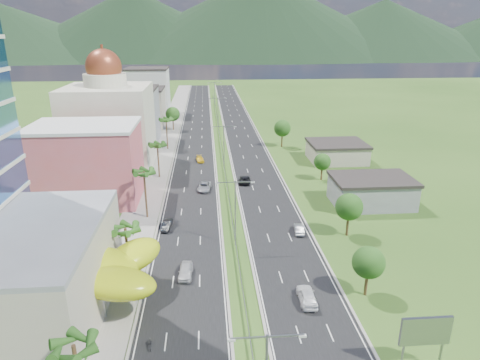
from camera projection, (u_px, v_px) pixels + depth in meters
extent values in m
plane|color=#2D5119|center=(240.00, 279.00, 59.55)|extent=(500.00, 500.00, 0.00)
cube|color=black|center=(197.00, 133.00, 143.58)|extent=(11.00, 260.00, 0.04)
cube|color=black|center=(241.00, 132.00, 144.71)|extent=(11.00, 260.00, 0.04)
cube|color=gray|center=(168.00, 133.00, 142.84)|extent=(7.00, 260.00, 0.12)
cube|color=gray|center=(221.00, 144.00, 127.02)|extent=(0.08, 216.00, 0.28)
cube|color=gray|center=(213.00, 95.00, 223.00)|extent=(0.10, 0.12, 0.70)
cube|color=gray|center=(248.00, 338.00, 32.35)|extent=(2.88, 0.12, 0.12)
cube|color=gray|center=(286.00, 336.00, 32.56)|extent=(2.88, 0.12, 0.12)
cube|color=silver|center=(231.00, 340.00, 32.28)|extent=(0.60, 0.25, 0.18)
cube|color=silver|center=(302.00, 336.00, 32.69)|extent=(0.60, 0.25, 0.18)
cylinder|color=gray|center=(235.00, 214.00, 67.12)|extent=(0.20, 0.20, 11.00)
cube|color=gray|center=(226.00, 182.00, 65.25)|extent=(2.88, 0.12, 0.12)
cube|color=gray|center=(245.00, 182.00, 65.47)|extent=(2.88, 0.12, 0.12)
cube|color=silver|center=(217.00, 183.00, 65.18)|extent=(0.60, 0.25, 0.18)
cube|color=silver|center=(253.00, 182.00, 65.60)|extent=(0.60, 0.25, 0.18)
cylinder|color=gray|center=(224.00, 148.00, 104.72)|extent=(0.20, 0.20, 11.00)
cube|color=gray|center=(218.00, 127.00, 102.85)|extent=(2.88, 0.12, 0.12)
cube|color=gray|center=(230.00, 126.00, 103.07)|extent=(2.88, 0.12, 0.12)
cube|color=silver|center=(212.00, 127.00, 102.79)|extent=(0.60, 0.25, 0.18)
cube|color=silver|center=(235.00, 127.00, 103.20)|extent=(0.60, 0.25, 0.18)
cylinder|color=gray|center=(218.00, 114.00, 147.02)|extent=(0.20, 0.20, 11.00)
cube|color=gray|center=(214.00, 98.00, 145.15)|extent=(2.88, 0.12, 0.12)
cube|color=gray|center=(222.00, 98.00, 145.37)|extent=(2.88, 0.12, 0.12)
cube|color=silver|center=(210.00, 99.00, 145.09)|extent=(0.60, 0.25, 0.18)
cube|color=silver|center=(226.00, 98.00, 145.50)|extent=(0.60, 0.25, 0.18)
cylinder|color=gray|center=(215.00, 95.00, 189.32)|extent=(0.20, 0.20, 11.00)
cube|color=gray|center=(211.00, 83.00, 187.45)|extent=(2.88, 0.12, 0.12)
cube|color=gray|center=(218.00, 83.00, 187.67)|extent=(2.88, 0.12, 0.12)
cube|color=silver|center=(208.00, 83.00, 187.39)|extent=(0.60, 0.25, 0.18)
cube|color=silver|center=(221.00, 83.00, 187.80)|extent=(0.60, 0.25, 0.18)
cylinder|color=gray|center=(57.00, 282.00, 55.19)|extent=(0.50, 0.50, 4.00)
cylinder|color=gray|center=(103.00, 303.00, 51.02)|extent=(0.50, 0.50, 4.00)
cylinder|color=gray|center=(61.00, 321.00, 47.89)|extent=(0.50, 0.50, 4.00)
cylinder|color=gray|center=(128.00, 279.00, 55.87)|extent=(0.50, 0.50, 4.00)
cube|color=#D4575B|center=(87.00, 164.00, 85.02)|extent=(20.00, 15.00, 15.00)
cube|color=beige|center=(110.00, 127.00, 105.81)|extent=(20.00, 20.00, 20.00)
cylinder|color=beige|center=(105.00, 80.00, 101.98)|extent=(10.00, 10.00, 3.00)
sphere|color=brown|center=(104.00, 67.00, 100.98)|extent=(8.40, 8.40, 8.40)
cube|color=gray|center=(131.00, 116.00, 130.05)|extent=(16.00, 15.00, 16.00)
cube|color=#B3A593|center=(141.00, 108.00, 151.23)|extent=(16.00, 15.00, 13.00)
cube|color=silver|center=(149.00, 92.00, 172.02)|extent=(16.00, 15.00, 18.00)
cylinder|color=gray|center=(402.00, 357.00, 43.23)|extent=(0.24, 0.24, 3.20)
cylinder|color=gray|center=(440.00, 354.00, 43.53)|extent=(0.24, 0.24, 3.20)
cube|color=#D85919|center=(426.00, 331.00, 42.38)|extent=(5.20, 0.35, 3.20)
cube|color=gray|center=(371.00, 192.00, 84.34)|extent=(15.00, 10.00, 5.00)
cube|color=#B3A593|center=(337.00, 152.00, 112.79)|extent=(14.00, 12.00, 4.40)
cylinder|color=#47301C|center=(128.00, 253.00, 59.01)|extent=(0.36, 0.36, 7.50)
cylinder|color=#47301C|center=(146.00, 195.00, 77.56)|extent=(0.36, 0.36, 9.00)
cylinder|color=#47301C|center=(158.00, 161.00, 99.35)|extent=(0.36, 0.36, 8.00)
cylinder|color=#47301C|center=(167.00, 134.00, 122.71)|extent=(0.36, 0.36, 8.80)
cylinder|color=#47301C|center=(173.00, 123.00, 146.86)|extent=(0.40, 0.40, 4.90)
sphere|color=#2A591B|center=(173.00, 114.00, 145.82)|extent=(4.90, 4.90, 4.90)
cylinder|color=#47301C|center=(366.00, 281.00, 55.36)|extent=(0.40, 0.40, 4.20)
sphere|color=#2A591B|center=(369.00, 263.00, 54.46)|extent=(4.20, 4.20, 4.20)
cylinder|color=#47301C|center=(348.00, 223.00, 71.51)|extent=(0.40, 0.40, 4.55)
sphere|color=#2A591B|center=(349.00, 207.00, 70.54)|extent=(4.55, 4.55, 4.55)
cylinder|color=#47301C|center=(322.00, 172.00, 98.17)|extent=(0.40, 0.40, 3.85)
sphere|color=#2A591B|center=(322.00, 162.00, 97.35)|extent=(3.85, 3.85, 3.85)
cylinder|color=#47301C|center=(282.00, 139.00, 125.90)|extent=(0.40, 0.40, 4.90)
sphere|color=#2A591B|center=(282.00, 128.00, 124.85)|extent=(4.90, 4.90, 4.90)
imported|color=silver|center=(186.00, 271.00, 60.01)|extent=(2.13, 4.73, 1.58)
imported|color=black|center=(167.00, 225.00, 74.28)|extent=(1.96, 4.33, 1.38)
imported|color=#989A9F|center=(204.00, 187.00, 92.30)|extent=(3.14, 5.73, 1.52)
imported|color=yellow|center=(200.00, 159.00, 112.36)|extent=(2.31, 4.48, 1.24)
imported|color=white|center=(307.00, 296.00, 54.26)|extent=(2.20, 5.23, 1.77)
imported|color=#9C9FA4|center=(299.00, 229.00, 72.92)|extent=(1.95, 4.35, 1.39)
imported|color=black|center=(245.00, 180.00, 96.72)|extent=(3.06, 5.49, 1.45)
imported|color=black|center=(150.00, 342.00, 46.56)|extent=(0.83, 1.93, 1.19)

